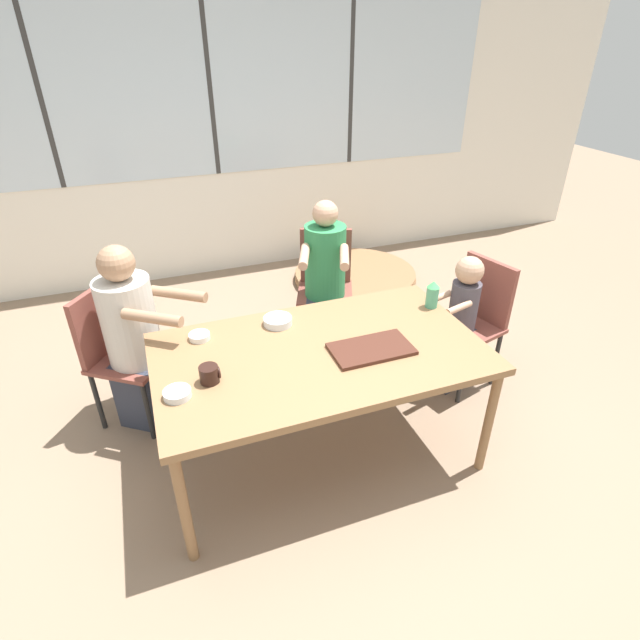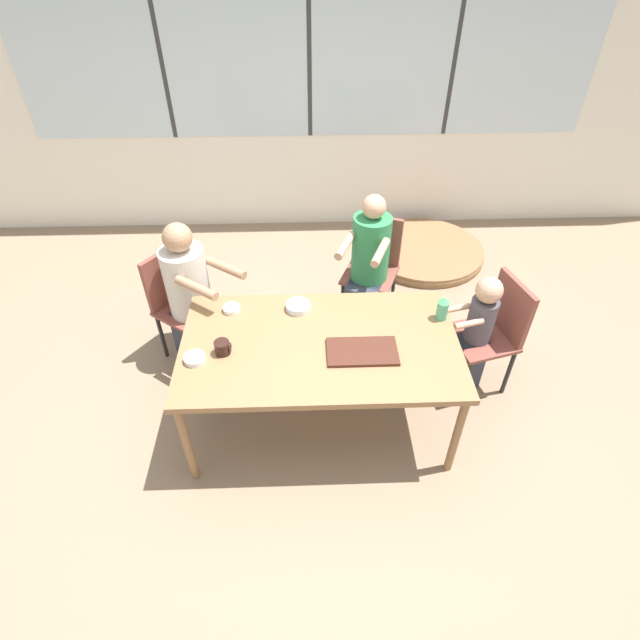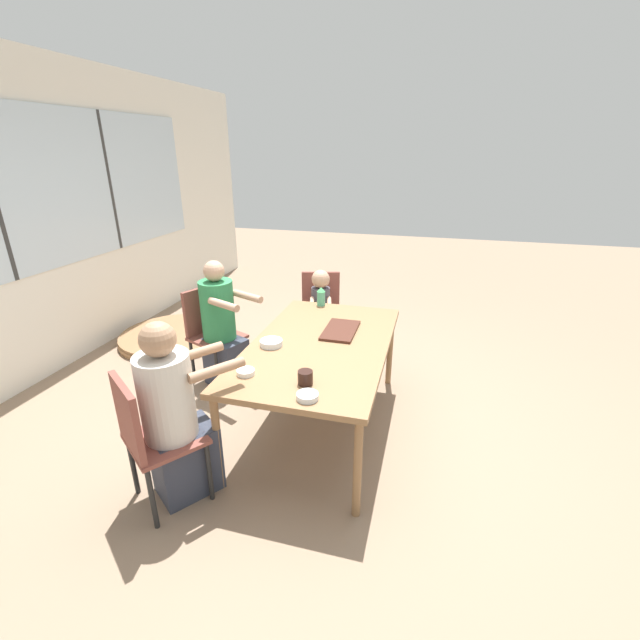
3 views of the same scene
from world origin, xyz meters
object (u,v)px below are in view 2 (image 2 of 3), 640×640
Objects in this scene: chair_for_woman_green_shirt at (178,296)px; coffee_mug at (223,347)px; bowl_white_shallow at (298,307)px; folded_table_stack at (424,251)px; chair_for_man_blue_shirt at (374,260)px; person_toddler at (474,336)px; person_woman_green_shirt at (194,303)px; sippy_cup at (443,308)px; bowl_cereal at (195,358)px; chair_for_toddler at (495,326)px; bowl_fruit at (231,309)px; person_man_blue_shirt at (368,270)px.

chair_for_woman_green_shirt is 0.94m from coffee_mug.
bowl_white_shallow is 2.19m from folded_table_stack.
chair_for_man_blue_shirt is at bearing 141.81° from chair_for_woman_green_shirt.
person_toddler is 1.70m from coffee_mug.
person_woman_green_shirt is at bearing 157.30° from bowl_white_shallow.
sippy_cup reaches higher than coffee_mug.
person_woman_green_shirt is at bearing 101.32° from bowl_cereal.
person_woman_green_shirt is 1.74m from sippy_cup.
chair_for_man_blue_shirt is at bearing 26.42° from chair_for_toddler.
bowl_cereal is at bearing -130.84° from folded_table_stack.
bowl_fruit is 2.46m from folded_table_stack.
bowl_fruit reaches higher than folded_table_stack.
person_woman_green_shirt is 7.27× the size of bowl_white_shallow.
sippy_cup is at bearing 12.25° from bowl_cereal.
chair_for_man_blue_shirt is 1.05m from bowl_white_shallow.
chair_for_man_blue_shirt is at bearing 38.87° from bowl_fruit.
sippy_cup reaches higher than chair_for_toddler.
chair_for_man_blue_shirt is 0.73× the size of folded_table_stack.
person_woman_green_shirt reaches higher than folded_table_stack.
chair_for_toddler is at bearing 15.52° from sippy_cup.
chair_for_man_blue_shirt and chair_for_toddler have the same top height.
sippy_cup is at bearing -7.65° from bowl_white_shallow.
folded_table_stack is at bearing 53.55° from bowl_white_shallow.
chair_for_man_blue_shirt reaches higher than bowl_white_shallow.
sippy_cup reaches higher than chair_for_man_blue_shirt.
bowl_white_shallow is (-1.34, 0.00, 0.21)m from chair_for_toddler.
bowl_white_shallow is at bearing -126.45° from folded_table_stack.
person_man_blue_shirt reaches higher than coffee_mug.
bowl_white_shallow reaches higher than folded_table_stack.
coffee_mug is 2.75m from folded_table_stack.
chair_for_toddler is 6.89× the size of bowl_cereal.
person_toddler is 0.44m from sippy_cup.
chair_for_woman_green_shirt is 2.13m from person_toddler.
chair_for_woman_green_shirt is at bearing 119.01° from coffee_mug.
sippy_cup reaches higher than bowl_white_shallow.
bowl_fruit is 0.09× the size of folded_table_stack.
bowl_white_shallow is at bearing 73.86° from person_man_blue_shirt.
person_toddler is (0.59, -0.88, -0.05)m from chair_for_man_blue_shirt.
person_woman_green_shirt reaches higher than person_man_blue_shirt.
person_woman_green_shirt is at bearing 113.80° from coffee_mug.
chair_for_toddler is 0.16m from person_toddler.
chair_for_woman_green_shirt is at bearing 62.85° from person_toddler.
chair_for_toddler is 1.84m from coffee_mug.
chair_for_woman_green_shirt is 5.17× the size of sippy_cup.
sippy_cup is (-0.43, -0.12, 0.28)m from chair_for_toddler.
bowl_cereal is 2.89m from folded_table_stack.
chair_for_toddler is at bearing 117.29° from person_woman_green_shirt.
folded_table_stack is at bearing -16.41° from person_toddler.
chair_for_man_blue_shirt is at bearing 46.87° from bowl_cereal.
coffee_mug is at bearing -168.79° from sippy_cup.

